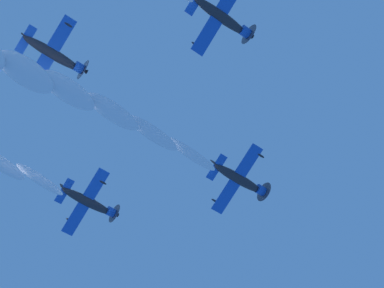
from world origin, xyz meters
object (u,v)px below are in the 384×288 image
at_px(airplane_left_wingman, 89,202).
at_px(airplane_slot_tail, 54,55).
at_px(airplane_lead, 240,180).
at_px(airplane_right_wingman, 222,17).

height_order(airplane_left_wingman, airplane_slot_tail, airplane_left_wingman).
bearing_deg(airplane_slot_tail, airplane_left_wingman, -103.50).
distance_m(airplane_lead, airplane_slot_tail, 25.50).
bearing_deg(airplane_left_wingman, airplane_lead, 161.15).
distance_m(airplane_lead, airplane_right_wingman, 18.98).
xyz_separation_m(airplane_lead, airplane_slot_tail, (22.23, 12.35, 1.94)).
relative_size(airplane_lead, airplane_left_wingman, 1.02).
distance_m(airplane_left_wingman, airplane_slot_tail, 18.95).
height_order(airplane_lead, airplane_slot_tail, airplane_slot_tail).
height_order(airplane_lead, airplane_right_wingman, airplane_right_wingman).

